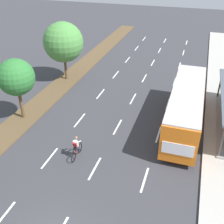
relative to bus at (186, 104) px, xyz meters
The scene contains 8 objects.
median_strip 15.06m from the bus, 155.24° to the left, with size 2.60×52.00×0.12m, color brown.
lane_divider_left 9.62m from the bus, 158.67° to the left, with size 0.14×45.33×0.01m.
lane_divider_center 6.59m from the bus, 146.95° to the left, with size 0.14×45.33×0.01m.
lane_divider_right 4.36m from the bus, 117.12° to the left, with size 0.14×45.33×0.01m.
bus is the anchor object (origin of this frame).
cyclist 9.63m from the bus, 136.60° to the right, with size 0.46×1.82×1.71m.
median_tree_second 14.13m from the bus, 166.84° to the right, with size 3.09×3.09×5.39m.
median_tree_third 15.02m from the bus, 157.69° to the left, with size 4.32×4.32×6.42m.
Camera 1 is at (5.51, -6.73, 12.99)m, focal length 43.90 mm.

